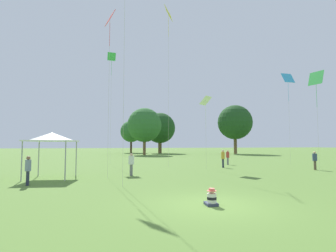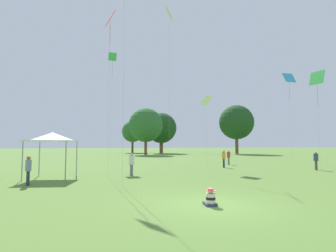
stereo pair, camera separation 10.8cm
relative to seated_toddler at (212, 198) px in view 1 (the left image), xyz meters
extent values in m
plane|color=#567A33|center=(0.07, 0.07, -0.26)|extent=(300.00, 300.00, 0.00)
cube|color=#383D56|center=(0.01, 0.07, -0.21)|extent=(0.46, 0.55, 0.10)
cylinder|color=silver|center=(0.00, -0.02, 0.01)|extent=(0.36, 0.36, 0.34)
cylinder|color=black|center=(0.00, -0.02, 0.01)|extent=(0.38, 0.38, 0.09)
sphere|color=#DBAD89|center=(0.00, -0.02, 0.27)|extent=(0.21, 0.21, 0.21)
cylinder|color=#E0665B|center=(0.00, -0.02, 0.27)|extent=(0.35, 0.35, 0.01)
cylinder|color=#E0665B|center=(0.00, -0.02, 0.31)|extent=(0.21, 0.21, 0.09)
cylinder|color=slate|center=(-1.73, 9.83, 0.13)|extent=(0.29, 0.29, 0.77)
cylinder|color=silver|center=(-1.73, 9.83, 0.82)|extent=(0.52, 0.52, 0.61)
sphere|color=#DBAD89|center=(-1.73, 9.83, 1.22)|extent=(0.21, 0.21, 0.21)
cylinder|color=slate|center=(9.50, 16.95, 0.13)|extent=(0.27, 0.27, 0.77)
cylinder|color=#B23833|center=(9.50, 16.95, 0.82)|extent=(0.49, 0.49, 0.61)
sphere|color=#DBAD89|center=(9.50, 16.95, 1.21)|extent=(0.21, 0.21, 0.21)
cylinder|color=#282D42|center=(-7.62, 6.70, 0.12)|extent=(0.23, 0.23, 0.77)
cylinder|color=gray|center=(-7.62, 6.70, 0.81)|extent=(0.43, 0.43, 0.61)
sphere|color=brown|center=(-7.62, 6.70, 1.21)|extent=(0.21, 0.21, 0.21)
cylinder|color=brown|center=(14.05, 9.85, 0.13)|extent=(0.28, 0.28, 0.78)
cylinder|color=#334260|center=(14.05, 9.85, 0.83)|extent=(0.51, 0.51, 0.62)
sphere|color=#DBAD89|center=(14.05, 9.85, 1.23)|extent=(0.21, 0.21, 0.21)
cylinder|color=#282D42|center=(7.41, 13.89, 0.15)|extent=(0.22, 0.22, 0.82)
cylinder|color=gold|center=(7.41, 13.89, 0.88)|extent=(0.39, 0.39, 0.65)
sphere|color=#DBAD89|center=(7.41, 13.89, 1.30)|extent=(0.22, 0.22, 0.22)
cube|color=white|center=(-6.97, 9.67, 2.17)|extent=(3.25, 3.25, 0.08)
cone|color=white|center=(-6.97, 9.67, 2.46)|extent=(3.09, 3.09, 0.51)
cylinder|color=#99999E|center=(-8.01, 11.14, 0.93)|extent=(0.07, 0.07, 2.39)
cylinder|color=#99999E|center=(-5.50, 10.72, 0.93)|extent=(0.07, 0.07, 2.39)
cylinder|color=#99999E|center=(-8.43, 8.63, 0.93)|extent=(0.07, 0.07, 2.39)
cylinder|color=#99999E|center=(-5.92, 8.21, 0.93)|extent=(0.07, 0.07, 2.39)
cube|color=yellow|center=(2.59, 15.85, 15.15)|extent=(1.15, 1.51, 1.23)
cylinder|color=yellow|center=(2.59, 15.85, 13.69)|extent=(0.02, 0.02, 1.96)
cylinder|color=#BCB7A8|center=(2.59, 15.85, 7.45)|extent=(0.01, 0.01, 15.41)
cube|color=white|center=(5.15, 12.61, 5.84)|extent=(1.25, 1.18, 0.71)
cylinder|color=white|center=(5.15, 12.61, 4.44)|extent=(0.02, 0.02, 2.09)
cylinder|color=#BCB7A8|center=(5.15, 12.61, 2.79)|extent=(0.01, 0.01, 6.09)
cube|color=green|center=(13.00, 8.33, 7.32)|extent=(0.66, 1.23, 1.13)
cylinder|color=green|center=(13.00, 8.33, 5.92)|extent=(0.02, 0.02, 1.99)
cylinder|color=#BCB7A8|center=(13.00, 8.33, 3.53)|extent=(0.01, 0.01, 7.58)
cube|color=#339EDB|center=(16.34, 15.57, 9.35)|extent=(1.33, 0.69, 1.17)
cylinder|color=#339EDB|center=(16.34, 15.57, 7.81)|extent=(0.02, 0.02, 2.16)
cylinder|color=#BCB7A8|center=(16.34, 15.57, 4.55)|extent=(0.01, 0.01, 9.60)
cube|color=red|center=(-3.39, 8.97, 10.59)|extent=(0.70, 1.10, 0.93)
cylinder|color=red|center=(-3.39, 8.97, 9.44)|extent=(0.02, 0.02, 1.60)
cylinder|color=#BCB7A8|center=(-3.39, 8.97, 5.17)|extent=(0.01, 0.01, 10.85)
cube|color=green|center=(-2.77, 20.78, 11.86)|extent=(0.93, 0.39, 0.87)
cylinder|color=green|center=(-2.77, 20.78, 10.62)|extent=(0.02, 0.02, 1.83)
cylinder|color=#BCB7A8|center=(-2.77, 20.78, 5.80)|extent=(0.01, 0.01, 12.11)
cylinder|color=#BCB7A8|center=(-2.74, 5.04, 6.19)|extent=(0.01, 0.01, 12.89)
cylinder|color=brown|center=(26.51, 45.80, 2.31)|extent=(0.73, 0.73, 5.13)
sphere|color=#1E471E|center=(26.51, 45.80, 7.07)|extent=(7.97, 7.97, 7.97)
cylinder|color=#473323|center=(4.11, 59.80, 1.76)|extent=(0.53, 0.53, 4.04)
sphere|color=#2D662D|center=(4.11, 59.80, 5.32)|extent=(5.61, 5.61, 5.61)
cylinder|color=brown|center=(10.59, 54.37, 1.83)|extent=(0.87, 0.87, 4.18)
sphere|color=#1E471E|center=(10.59, 54.37, 6.00)|extent=(7.55, 7.55, 7.55)
cylinder|color=brown|center=(5.22, 45.53, 1.88)|extent=(0.60, 0.60, 4.29)
sphere|color=#2D662D|center=(5.22, 45.53, 6.00)|extent=(7.19, 7.19, 7.19)
camera|label=1|loc=(-3.95, -8.86, 1.94)|focal=28.00mm
camera|label=2|loc=(-3.85, -8.89, 1.94)|focal=28.00mm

